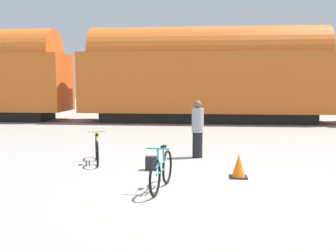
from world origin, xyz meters
The scene contains 9 objects.
ground_plane centered at (0.00, 0.00, 0.00)m, with size 80.00×80.00×0.00m, color gray.
freight_train centered at (0.00, 12.97, 2.65)m, with size 42.28×2.84×5.05m.
rail_near centered at (0.00, 12.25, 0.01)m, with size 54.28×0.07×0.01m, color #4C4238.
rail_far centered at (0.00, 13.69, 0.01)m, with size 54.28×0.07×0.01m, color #4C4238.
bicycle_yellow centered at (-2.93, 1.97, 0.36)m, with size 0.57×1.58×0.83m.
bicycle_teal centered at (-0.91, -0.50, 0.38)m, with size 0.46×1.68×0.91m.
person_in_grey centered at (-0.26, 2.98, 0.83)m, with size 0.34×0.34×1.65m.
backpack centered at (-1.36, 1.25, 0.17)m, with size 0.28×0.20×0.34m.
traffic_cone centered at (0.73, 0.68, 0.25)m, with size 0.40×0.40×0.55m.
Camera 1 is at (-0.04, -8.20, 2.18)m, focal length 42.00 mm.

